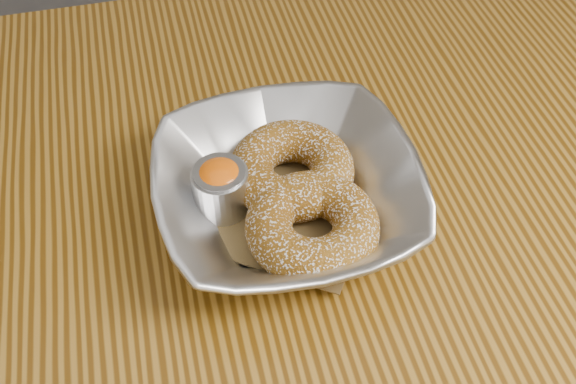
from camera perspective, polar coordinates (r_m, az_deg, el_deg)
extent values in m
cube|color=brown|center=(0.64, 6.15, -2.72)|extent=(1.20, 0.80, 0.04)
cube|color=#533712|center=(1.32, 22.80, 2.98)|extent=(0.06, 0.06, 0.71)
imported|color=silver|center=(0.60, 0.00, -0.08)|extent=(0.23, 0.23, 0.06)
cube|color=brown|center=(0.61, 0.00, -1.29)|extent=(0.20, 0.20, 0.00)
torus|color=brown|center=(0.61, 0.31, 1.91)|extent=(0.14, 0.14, 0.04)
torus|color=brown|center=(0.57, 2.07, -2.92)|extent=(0.13, 0.13, 0.04)
cylinder|color=silver|center=(0.60, -5.69, 0.15)|extent=(0.05, 0.05, 0.04)
cylinder|color=gray|center=(0.60, -5.72, 0.40)|extent=(0.05, 0.05, 0.04)
ellipsoid|color=#FF6107|center=(0.59, -5.81, 1.27)|extent=(0.04, 0.04, 0.03)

